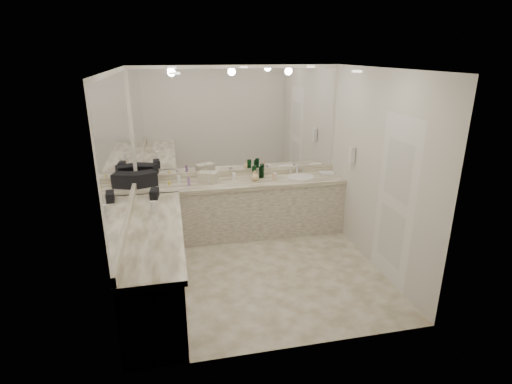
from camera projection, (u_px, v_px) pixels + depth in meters
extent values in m
plane|color=beige|center=(259.00, 271.00, 5.35)|extent=(3.20, 3.20, 0.00)
plane|color=white|center=(259.00, 69.00, 4.49)|extent=(3.20, 3.20, 0.00)
cube|color=silver|center=(238.00, 151.00, 6.30)|extent=(3.20, 0.02, 2.60)
cube|color=silver|center=(124.00, 188.00, 4.60)|extent=(0.02, 3.00, 2.60)
cube|color=silver|center=(378.00, 171.00, 5.24)|extent=(0.02, 3.00, 2.60)
cube|color=beige|center=(242.00, 210.00, 6.32)|extent=(3.20, 0.60, 0.84)
cube|color=beige|center=(242.00, 183.00, 6.16)|extent=(3.20, 0.64, 0.06)
cube|color=beige|center=(156.00, 265.00, 4.68)|extent=(0.60, 2.40, 0.84)
cube|color=beige|center=(154.00, 230.00, 4.53)|extent=(0.64, 2.42, 0.06)
cube|color=beige|center=(239.00, 173.00, 6.40)|extent=(3.20, 0.04, 0.10)
cube|color=beige|center=(129.00, 215.00, 4.72)|extent=(0.04, 3.00, 0.10)
cube|color=white|center=(238.00, 121.00, 6.14)|extent=(3.12, 0.01, 1.55)
cube|color=white|center=(120.00, 147.00, 4.45)|extent=(0.01, 2.92, 1.55)
cylinder|color=white|center=(301.00, 177.00, 6.35)|extent=(0.44, 0.44, 0.03)
cube|color=silver|center=(297.00, 169.00, 6.52)|extent=(0.24, 0.16, 0.14)
cube|color=white|center=(352.00, 155.00, 5.86)|extent=(0.06, 0.10, 0.24)
cube|color=white|center=(395.00, 202.00, 4.86)|extent=(0.02, 0.82, 2.10)
cube|color=black|center=(143.00, 179.00, 5.89)|extent=(0.44, 0.35, 0.22)
cube|color=black|center=(154.00, 193.00, 5.42)|extent=(0.13, 0.24, 0.12)
cube|color=beige|center=(208.00, 177.00, 6.08)|extent=(0.33, 0.27, 0.16)
cube|color=white|center=(326.00, 173.00, 6.48)|extent=(0.26, 0.19, 0.04)
cylinder|color=white|center=(153.00, 207.00, 4.91)|extent=(0.07, 0.07, 0.15)
imported|color=white|center=(206.00, 175.00, 6.11)|extent=(0.08, 0.08, 0.20)
imported|color=silver|center=(210.00, 177.00, 6.04)|extent=(0.09, 0.10, 0.17)
imported|color=#E3C585|center=(255.00, 175.00, 6.14)|extent=(0.16, 0.16, 0.16)
cylinder|color=#0A411B|center=(262.00, 171.00, 6.29)|extent=(0.06, 0.06, 0.22)
cylinder|color=#0A411B|center=(254.00, 172.00, 6.26)|extent=(0.07, 0.07, 0.20)
cylinder|color=#0A411B|center=(261.00, 172.00, 6.28)|extent=(0.06, 0.06, 0.18)
cylinder|color=#E0B28C|center=(254.00, 175.00, 6.25)|extent=(0.06, 0.06, 0.11)
cylinder|color=#9966B2|center=(189.00, 182.00, 5.93)|extent=(0.04, 0.04, 0.12)
cylinder|color=#9966B2|center=(208.00, 179.00, 6.15)|extent=(0.05, 0.05, 0.06)
cylinder|color=silver|center=(275.00, 176.00, 6.28)|extent=(0.05, 0.05, 0.08)
cylinder|color=white|center=(234.00, 176.00, 6.22)|extent=(0.06, 0.06, 0.11)
cylinder|color=white|center=(179.00, 179.00, 6.06)|extent=(0.06, 0.06, 0.11)
cylinder|color=#F2D84C|center=(169.00, 183.00, 5.95)|extent=(0.04, 0.04, 0.06)
cylinder|color=#E0B28C|center=(274.00, 177.00, 6.18)|extent=(0.05, 0.05, 0.11)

